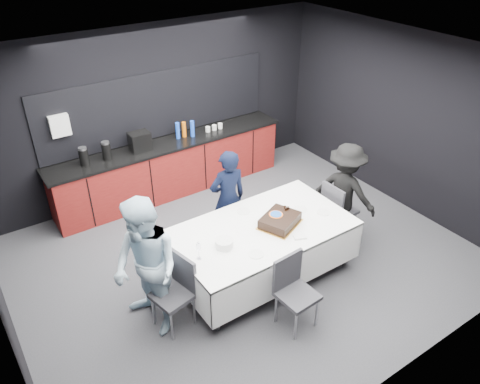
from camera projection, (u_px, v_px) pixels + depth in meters
name	position (u px, v px, depth m)	size (l,w,h in m)	color
ground	(244.00, 258.00, 6.67)	(6.00, 6.00, 0.00)	#3F4044
room_shell	(245.00, 139.00, 5.69)	(6.04, 5.04, 2.82)	white
kitchenette	(170.00, 163.00, 7.93)	(4.10, 0.64, 2.05)	#63110F
party_table	(262.00, 236.00, 6.05)	(2.32, 1.32, 0.78)	#99999E
cake_assembly	(280.00, 220.00, 5.99)	(0.65, 0.60, 0.17)	gold
plate_stack	(224.00, 243.00, 5.61)	(0.22, 0.22, 0.10)	white
loose_plate_near	(256.00, 254.00, 5.51)	(0.19, 0.19, 0.01)	white
loose_plate_right_a	(300.00, 209.00, 6.31)	(0.19, 0.19, 0.01)	white
loose_plate_right_b	(323.00, 212.00, 6.25)	(0.18, 0.18, 0.01)	white
loose_plate_far	(243.00, 211.00, 6.28)	(0.18, 0.18, 0.01)	white
fork_pile	(300.00, 237.00, 5.78)	(0.15, 0.10, 0.02)	white
champagne_flute	(198.00, 248.00, 5.36)	(0.06, 0.06, 0.22)	white
chair_left	(177.00, 287.00, 5.40)	(0.50, 0.50, 0.92)	#323237
chair_right	(336.00, 207.00, 6.80)	(0.43, 0.43, 0.92)	#323237
chair_near	(293.00, 286.00, 5.40)	(0.45, 0.45, 0.92)	#323237
person_center	(228.00, 199.00, 6.59)	(0.55, 0.36, 1.51)	black
person_left	(146.00, 268.00, 5.16)	(0.85, 0.66, 1.74)	silver
person_right	(345.00, 191.00, 6.79)	(0.96, 0.55, 1.48)	black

